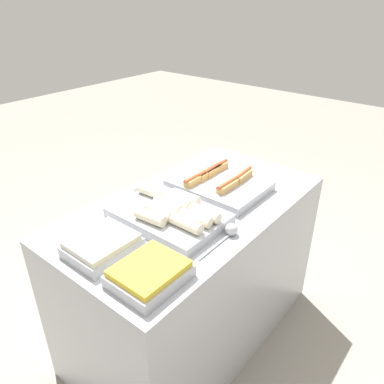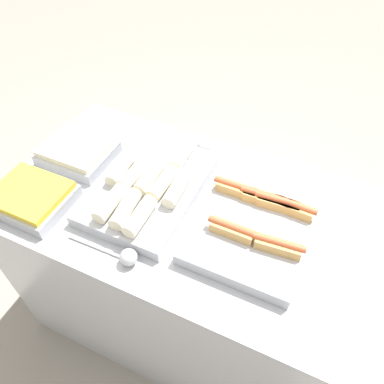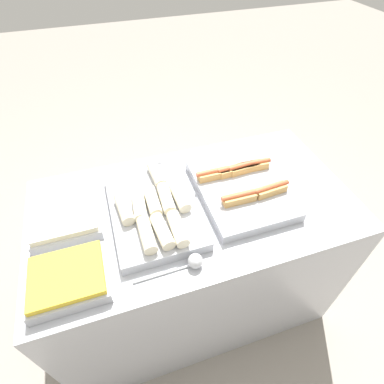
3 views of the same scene
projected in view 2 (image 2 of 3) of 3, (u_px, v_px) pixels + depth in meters
ground_plane at (194, 314)px, 2.01m from camera, size 12.00×12.00×0.00m
counter at (194, 271)px, 1.69m from camera, size 1.44×0.78×0.89m
tray_hotdogs at (256, 222)px, 1.27m from camera, size 0.37×0.49×0.10m
tray_wraps at (149, 187)px, 1.37m from camera, size 0.35×0.52×0.10m
tray_side_front at (31, 198)px, 1.34m from camera, size 0.27×0.23×0.07m
tray_side_back at (78, 152)px, 1.51m from camera, size 0.27×0.23×0.07m
serving_spoon_near at (125, 256)px, 1.19m from camera, size 0.27×0.06×0.06m
serving_spoon_far at (201, 146)px, 1.55m from camera, size 0.26×0.06×0.06m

